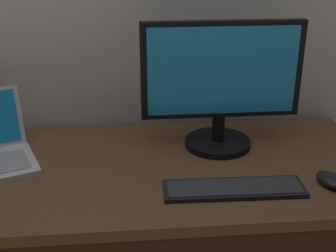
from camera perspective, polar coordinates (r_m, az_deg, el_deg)
desk at (r=1.58m, az=-4.50°, el=-11.00°), size 1.64×0.69×0.76m
external_monitor at (r=1.55m, az=6.46°, el=5.01°), size 0.54×0.23×0.45m
wired_keyboard at (r=1.38m, az=8.05°, el=-7.70°), size 0.42×0.13×0.02m
computer_mouse at (r=1.47m, az=19.48°, el=-6.35°), size 0.10×0.12×0.03m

